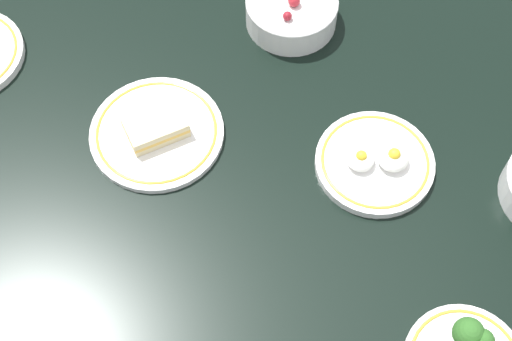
{
  "coord_description": "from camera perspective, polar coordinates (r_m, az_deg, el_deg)",
  "views": [
    {
      "loc": [
        8.45,
        55.41,
        104.65
      ],
      "look_at": [
        0.0,
        0.0,
        6.0
      ],
      "focal_mm": 49.73,
      "sensor_mm": 36.0,
      "label": 1
    }
  ],
  "objects": [
    {
      "name": "bowl_berries",
      "position": [
        1.32,
        2.88,
        12.73
      ],
      "size": [
        16.82,
        16.82,
        7.45
      ],
      "color": "white",
      "rests_on": "dining_table"
    },
    {
      "name": "plate_eggs",
      "position": [
        1.17,
        9.58,
        0.68
      ],
      "size": [
        19.48,
        19.48,
        5.19
      ],
      "color": "white",
      "rests_on": "dining_table"
    },
    {
      "name": "plate_sandwich",
      "position": [
        1.2,
        -8.01,
        3.14
      ],
      "size": [
        22.52,
        22.52,
        4.32
      ],
      "color": "white",
      "rests_on": "dining_table"
    },
    {
      "name": "dining_table",
      "position": [
        1.17,
        0.0,
        -0.97
      ],
      "size": [
        129.01,
        107.07,
        4.0
      ],
      "primitive_type": "cube",
      "color": "black",
      "rests_on": "ground"
    }
  ]
}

